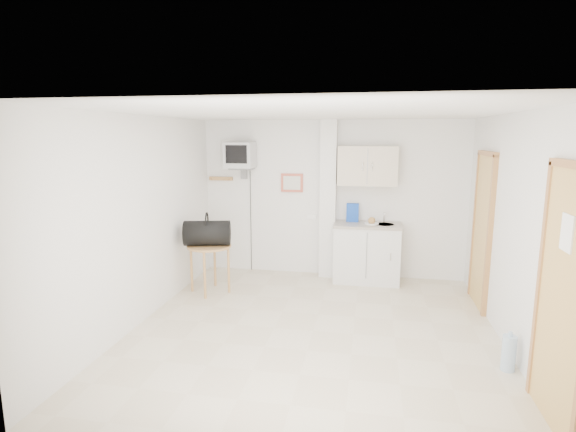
% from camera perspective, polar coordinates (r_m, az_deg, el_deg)
% --- Properties ---
extents(ground, '(4.50, 4.50, 0.00)m').
position_cam_1_polar(ground, '(5.44, 3.22, -14.35)').
color(ground, beige).
rests_on(ground, ground).
extents(room_envelope, '(4.24, 4.54, 2.55)m').
position_cam_1_polar(room_envelope, '(5.06, 6.21, 1.96)').
color(room_envelope, white).
rests_on(room_envelope, ground).
extents(kitchenette, '(1.03, 0.58, 2.10)m').
position_cam_1_polar(kitchenette, '(7.07, 10.00, -1.83)').
color(kitchenette, silver).
rests_on(kitchenette, ground).
extents(crt_television, '(0.44, 0.45, 2.15)m').
position_cam_1_polar(crt_television, '(7.24, -6.08, 7.59)').
color(crt_television, slate).
rests_on(crt_television, ground).
extents(round_table, '(0.63, 0.63, 0.70)m').
position_cam_1_polar(round_table, '(6.58, -9.95, -4.45)').
color(round_table, '#AE7947').
rests_on(round_table, ground).
extents(duffel_bag, '(0.71, 0.49, 0.48)m').
position_cam_1_polar(duffel_bag, '(6.52, -10.22, -2.12)').
color(duffel_bag, black).
rests_on(duffel_bag, round_table).
extents(water_bottle, '(0.13, 0.13, 0.40)m').
position_cam_1_polar(water_bottle, '(5.03, 26.23, -15.34)').
color(water_bottle, '#A0BBD3').
rests_on(water_bottle, ground).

